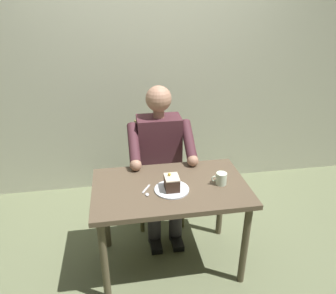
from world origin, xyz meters
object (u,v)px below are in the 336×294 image
(seated_person, at_px, (161,159))
(coffee_cup, at_px, (221,178))
(dining_table, at_px, (170,197))
(dessert_spoon, at_px, (147,192))
(cake_slice, at_px, (172,183))
(chair, at_px, (158,166))

(seated_person, bearing_deg, coffee_cup, 124.24)
(dining_table, bearing_deg, dessert_spoon, 18.56)
(dining_table, xyz_separation_m, coffee_cup, (-0.35, 0.04, 0.14))
(cake_slice, height_order, dessert_spoon, cake_slice)
(chair, relative_size, seated_person, 0.72)
(coffee_cup, xyz_separation_m, dessert_spoon, (0.52, 0.02, -0.04))
(chair, xyz_separation_m, seated_person, (0.00, 0.17, 0.16))
(seated_person, bearing_deg, cake_slice, 90.07)
(chair, bearing_deg, coffee_cup, 117.05)
(seated_person, relative_size, coffee_cup, 11.52)
(coffee_cup, bearing_deg, dessert_spoon, 2.28)
(dining_table, distance_m, cake_slice, 0.16)
(seated_person, height_order, dessert_spoon, seated_person)
(cake_slice, distance_m, coffee_cup, 0.35)
(dining_table, distance_m, dessert_spoon, 0.20)
(dining_table, bearing_deg, coffee_cup, 174.05)
(cake_slice, bearing_deg, coffee_cup, -176.70)
(cake_slice, bearing_deg, dessert_spoon, 0.19)
(dessert_spoon, bearing_deg, seated_person, -107.65)
(seated_person, xyz_separation_m, dessert_spoon, (0.17, 0.54, 0.04))
(chair, distance_m, dessert_spoon, 0.76)
(dining_table, xyz_separation_m, dessert_spoon, (0.17, 0.06, 0.09))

